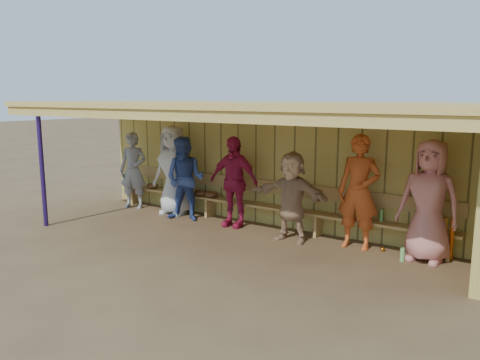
# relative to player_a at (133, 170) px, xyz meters

# --- Properties ---
(ground) EXTENTS (90.00, 90.00, 0.00)m
(ground) POSITION_rel_player_a_xyz_m (3.29, -0.72, -0.90)
(ground) COLOR brown
(ground) RESTS_ON ground
(player_a) EXTENTS (0.77, 0.64, 1.79)m
(player_a) POSITION_rel_player_a_xyz_m (0.00, 0.00, 0.00)
(player_a) COLOR gray
(player_a) RESTS_ON ground
(player_b) EXTENTS (1.02, 0.70, 1.98)m
(player_b) POSITION_rel_player_a_xyz_m (1.19, 0.09, 0.10)
(player_b) COLOR silver
(player_b) RESTS_ON ground
(player_c) EXTENTS (1.01, 0.88, 1.78)m
(player_c) POSITION_rel_player_a_xyz_m (1.74, -0.16, -0.01)
(player_c) COLOR #375097
(player_c) RESTS_ON ground
(player_d) EXTENTS (1.10, 0.52, 1.83)m
(player_d) POSITION_rel_player_a_xyz_m (2.85, 0.03, 0.02)
(player_d) COLOR #B31C45
(player_d) RESTS_ON ground
(player_f) EXTENTS (1.52, 0.49, 1.64)m
(player_f) POSITION_rel_player_a_xyz_m (4.29, -0.20, -0.07)
(player_f) COLOR tan
(player_f) RESTS_ON ground
(player_g) EXTENTS (0.74, 0.50, 1.98)m
(player_g) POSITION_rel_player_a_xyz_m (5.43, 0.09, 0.10)
(player_g) COLOR #BD4E1E
(player_g) RESTS_ON ground
(player_h) EXTENTS (1.01, 0.70, 1.95)m
(player_h) POSITION_rel_player_a_xyz_m (6.58, 0.07, 0.08)
(player_h) COLOR tan
(player_h) RESTS_ON ground
(dugout_structure) EXTENTS (8.80, 3.20, 2.50)m
(dugout_structure) POSITION_rel_player_a_xyz_m (3.68, -0.04, 0.80)
(dugout_structure) COLOR tan
(dugout_structure) RESTS_ON ground
(bench) EXTENTS (7.60, 0.34, 0.93)m
(bench) POSITION_rel_player_a_xyz_m (3.29, 0.39, -0.37)
(bench) COLOR tan
(bench) RESTS_ON ground
(dugout_equipment) EXTENTS (6.83, 0.62, 0.80)m
(dugout_equipment) POSITION_rel_player_a_xyz_m (2.42, 0.26, -0.41)
(dugout_equipment) COLOR #CB5F17
(dugout_equipment) RESTS_ON ground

